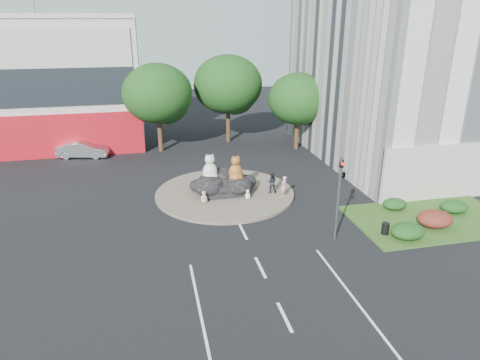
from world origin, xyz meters
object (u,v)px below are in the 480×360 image
object	(u,v)px
litter_bin	(385,228)
parked_car	(83,149)
cat_tabby	(236,168)
pedestrian_dark	(271,182)
pedestrian_pink	(284,186)
kitten_calico	(204,197)
kitten_white	(248,194)
cat_white	(210,167)

from	to	relation	value
litter_bin	parked_car	bearing A→B (deg)	133.98
cat_tabby	pedestrian_dark	world-z (taller)	cat_tabby
pedestrian_pink	parked_car	xyz separation A→B (m)	(-14.94, 13.27, -0.20)
kitten_calico	pedestrian_pink	world-z (taller)	pedestrian_pink
cat_tabby	parked_car	size ratio (longest dim) A/B	0.42
kitten_white	pedestrian_pink	size ratio (longest dim) A/B	0.46
cat_white	kitten_white	bearing A→B (deg)	-37.94
cat_tabby	cat_white	bearing A→B (deg)	162.36
cat_tabby	pedestrian_dark	size ratio (longest dim) A/B	1.21
cat_tabby	kitten_white	bearing A→B (deg)	-67.86
cat_tabby	parked_car	distance (m)	16.76
pedestrian_pink	pedestrian_dark	bearing A→B (deg)	-98.16
kitten_white	litter_bin	xyz separation A→B (m)	(6.71, -6.68, -0.08)
parked_car	litter_bin	size ratio (longest dim) A/B	6.42
pedestrian_dark	parked_car	bearing A→B (deg)	-29.37
kitten_calico	pedestrian_pink	xyz separation A→B (m)	(5.62, -0.18, 0.33)
pedestrian_pink	litter_bin	size ratio (longest dim) A/B	2.13
cat_white	litter_bin	distance (m)	12.47
cat_white	kitten_calico	bearing A→B (deg)	-113.77
pedestrian_pink	pedestrian_dark	distance (m)	1.12
cat_tabby	kitten_calico	size ratio (longest dim) A/B	2.25
pedestrian_dark	parked_car	world-z (taller)	pedestrian_dark
kitten_calico	cat_tabby	bearing A→B (deg)	58.61
cat_tabby	pedestrian_pink	world-z (taller)	cat_tabby
cat_white	kitten_calico	world-z (taller)	cat_white
kitten_white	pedestrian_pink	distance (m)	2.60
cat_white	kitten_white	distance (m)	3.31
pedestrian_dark	litter_bin	xyz separation A→B (m)	(4.78, -7.43, -0.52)
kitten_calico	pedestrian_dark	distance (m)	5.05
kitten_calico	kitten_white	xyz separation A→B (m)	(3.06, -0.01, -0.08)
parked_car	litter_bin	distance (m)	27.48
cat_tabby	pedestrian_pink	bearing A→B (deg)	-27.19
pedestrian_pink	parked_car	bearing A→B (deg)	-84.23
litter_bin	pedestrian_pink	bearing A→B (deg)	122.51
kitten_calico	pedestrian_pink	bearing A→B (deg)	29.90
kitten_white	pedestrian_dark	distance (m)	2.12
kitten_white	parked_car	world-z (taller)	parked_car
cat_tabby	pedestrian_pink	xyz separation A→B (m)	(3.14, -1.44, -1.11)
cat_white	kitten_calico	xyz separation A→B (m)	(-0.71, -1.73, -1.48)
cat_white	kitten_calico	size ratio (longest dim) A/B	2.35
kitten_white	parked_car	distance (m)	18.02
kitten_white	pedestrian_pink	world-z (taller)	pedestrian_pink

